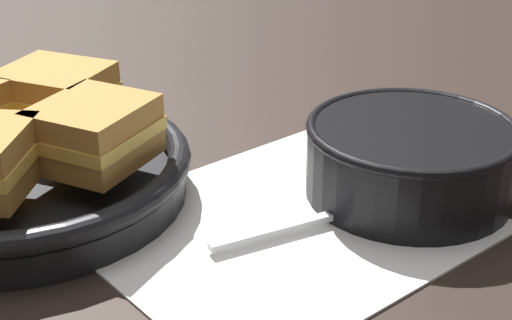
% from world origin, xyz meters
% --- Properties ---
extents(ground_plane, '(4.00, 4.00, 0.00)m').
position_xyz_m(ground_plane, '(0.00, 0.00, 0.00)').
color(ground_plane, black).
extents(napkin, '(0.27, 0.23, 0.00)m').
position_xyz_m(napkin, '(-0.00, -0.01, 0.00)').
color(napkin, white).
rests_on(napkin, ground_plane).
extents(soup_bowl, '(0.16, 0.16, 0.06)m').
position_xyz_m(soup_bowl, '(0.11, -0.04, 0.04)').
color(soup_bowl, black).
rests_on(soup_bowl, ground_plane).
extents(spoon, '(0.15, 0.05, 0.01)m').
position_xyz_m(spoon, '(0.04, -0.03, 0.01)').
color(spoon, silver).
rests_on(spoon, napkin).
extents(skillet, '(0.32, 0.29, 0.04)m').
position_xyz_m(skillet, '(-0.13, 0.15, 0.02)').
color(skillet, black).
rests_on(skillet, ground_plane).
extents(sandwich_near_right, '(0.11, 0.10, 0.05)m').
position_xyz_m(sandwich_near_right, '(-0.09, 0.10, 0.06)').
color(sandwich_near_right, '#B27A38').
rests_on(sandwich_near_right, skillet).
extents(sandwich_far_left, '(0.10, 0.11, 0.05)m').
position_xyz_m(sandwich_far_left, '(-0.08, 0.19, 0.06)').
color(sandwich_far_left, '#B27A38').
rests_on(sandwich_far_left, skillet).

